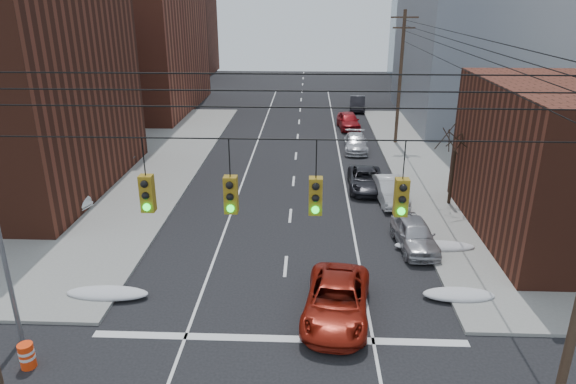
# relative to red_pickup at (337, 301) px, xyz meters

# --- Properties ---
(building_brick_far) EXTENTS (22.00, 18.00, 12.00)m
(building_brick_far) POSITION_rel_red_pickup_xyz_m (-28.20, 66.00, 5.26)
(building_brick_far) COLOR #4E2317
(building_brick_far) RESTS_ON ground
(building_glass) EXTENTS (20.00, 18.00, 22.00)m
(building_glass) POSITION_rel_red_pickup_xyz_m (21.80, 62.00, 10.26)
(building_glass) COLOR gray
(building_glass) RESTS_ON ground
(utility_pole_far) EXTENTS (2.20, 0.28, 11.00)m
(utility_pole_far) POSITION_rel_red_pickup_xyz_m (6.30, 26.00, 5.04)
(utility_pole_far) COLOR #473323
(utility_pole_far) RESTS_ON ground
(traffic_signals) EXTENTS (17.00, 0.42, 2.02)m
(traffic_signals) POSITION_rel_red_pickup_xyz_m (-2.10, -5.03, 6.42)
(traffic_signals) COLOR black
(traffic_signals) RESTS_ON ground
(bare_tree) EXTENTS (2.09, 2.20, 4.93)m
(bare_tree) POSITION_rel_red_pickup_xyz_m (7.39, 12.00, 1.58)
(bare_tree) COLOR black
(bare_tree) RESTS_ON ground
(snow_nw) EXTENTS (3.50, 1.08, 0.42)m
(snow_nw) POSITION_rel_red_pickup_xyz_m (-9.60, 1.00, -0.53)
(snow_nw) COLOR silver
(snow_nw) RESTS_ON ground
(snow_ne) EXTENTS (3.00, 1.08, 0.42)m
(snow_ne) POSITION_rel_red_pickup_xyz_m (5.20, 1.50, -0.53)
(snow_ne) COLOR silver
(snow_ne) RESTS_ON ground
(snow_east_far) EXTENTS (4.00, 1.08, 0.42)m
(snow_east_far) POSITION_rel_red_pickup_xyz_m (5.20, 6.00, -0.53)
(snow_east_far) COLOR silver
(snow_east_far) RESTS_ON ground
(red_pickup) EXTENTS (3.09, 5.61, 1.49)m
(red_pickup) POSITION_rel_red_pickup_xyz_m (0.00, 0.00, 0.00)
(red_pickup) COLOR maroon
(red_pickup) RESTS_ON ground
(parked_car_a) EXTENTS (2.14, 4.51, 1.49)m
(parked_car_a) POSITION_rel_red_pickup_xyz_m (4.20, 6.22, 0.00)
(parked_car_a) COLOR #ADACB1
(parked_car_a) RESTS_ON ground
(parked_car_b) EXTENTS (1.90, 4.56, 1.47)m
(parked_car_b) POSITION_rel_red_pickup_xyz_m (3.90, 12.51, -0.01)
(parked_car_b) COLOR silver
(parked_car_b) RESTS_ON ground
(parked_car_c) EXTENTS (2.33, 4.86, 1.34)m
(parked_car_c) POSITION_rel_red_pickup_xyz_m (2.60, 14.65, -0.08)
(parked_car_c) COLOR black
(parked_car_c) RESTS_ON ground
(parked_car_d) EXTENTS (2.07, 4.71, 1.35)m
(parked_car_d) POSITION_rel_red_pickup_xyz_m (2.69, 23.70, -0.07)
(parked_car_d) COLOR silver
(parked_car_d) RESTS_ON ground
(parked_car_e) EXTENTS (2.27, 4.78, 1.58)m
(parked_car_e) POSITION_rel_red_pickup_xyz_m (2.60, 31.29, 0.05)
(parked_car_e) COLOR maroon
(parked_car_e) RESTS_ON ground
(parked_car_f) EXTENTS (2.02, 4.77, 1.53)m
(parked_car_f) POSITION_rel_red_pickup_xyz_m (4.20, 39.97, 0.02)
(parked_car_f) COLOR black
(parked_car_f) RESTS_ON ground
(lot_car_a) EXTENTS (3.99, 2.37, 1.24)m
(lot_car_a) POSITION_rel_red_pickup_xyz_m (-15.89, 10.24, 0.03)
(lot_car_a) COLOR white
(lot_car_a) RESTS_ON sidewalk_nw
(lot_car_b) EXTENTS (5.81, 3.55, 1.51)m
(lot_car_b) POSITION_rel_red_pickup_xyz_m (-16.88, 18.87, 0.16)
(lot_car_b) COLOR silver
(lot_car_b) RESTS_ON sidewalk_nw
(lot_car_c) EXTENTS (5.59, 3.62, 1.51)m
(lot_car_c) POSITION_rel_red_pickup_xyz_m (-19.14, 17.55, 0.16)
(lot_car_c) COLOR black
(lot_car_c) RESTS_ON sidewalk_nw
(lot_car_d) EXTENTS (4.81, 2.47, 1.57)m
(lot_car_d) POSITION_rel_red_pickup_xyz_m (-19.15, 16.16, 0.19)
(lot_car_d) COLOR #9E9EA2
(lot_car_d) RESTS_ON sidewalk_nw
(construction_barrel) EXTENTS (0.68, 0.68, 0.92)m
(construction_barrel) POSITION_rel_red_pickup_xyz_m (-10.70, -3.39, -0.27)
(construction_barrel) COLOR #FF3A0D
(construction_barrel) RESTS_ON ground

